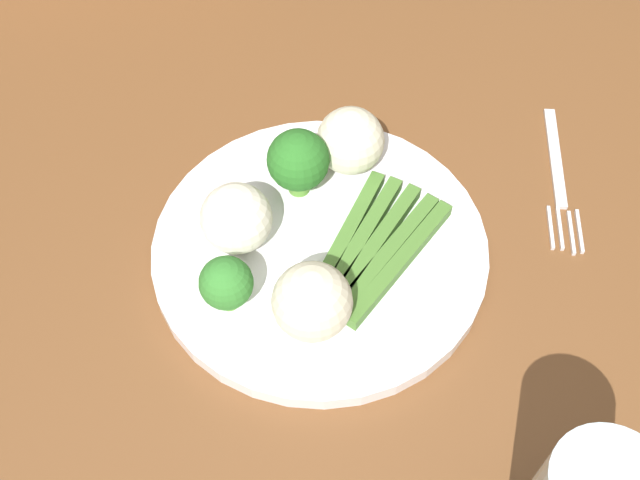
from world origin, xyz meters
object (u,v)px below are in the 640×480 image
broccoli_front (226,284)px  fork (558,178)px  dining_table (378,326)px  broccoli_near_center (298,161)px  cauliflower_back_right (350,141)px  cauliflower_front_left (312,302)px  cauliflower_back (236,218)px  chair (125,42)px  asparagus_bundle (374,248)px  plate (320,249)px

broccoli_front → fork: (-0.31, -0.07, -0.04)m
dining_table → broccoli_near_center: bearing=-57.8°
dining_table → cauliflower_back_right: 0.18m
cauliflower_front_left → cauliflower_back: bearing=-64.4°
broccoli_front → cauliflower_front_left: size_ratio=0.84×
chair → asparagus_bundle: 0.69m
broccoli_front → cauliflower_back: (-0.02, -0.06, -0.00)m
plate → cauliflower_back_right: cauliflower_back_right is taller
broccoli_near_center → fork: size_ratio=0.40×
dining_table → cauliflower_back: cauliflower_back is taller
cauliflower_back → chair: bearing=-79.6°
fork → chair: bearing=-127.4°
dining_table → fork: 0.21m
dining_table → asparagus_bundle: 0.12m
asparagus_bundle → plate: bearing=110.4°
cauliflower_back_right → dining_table: bearing=92.9°
chair → cauliflower_front_left: (-0.15, 0.66, 0.27)m
broccoli_front → dining_table: bearing=-174.1°
cauliflower_back_right → fork: cauliflower_back_right is taller
asparagus_bundle → cauliflower_back_right: 0.10m
broccoli_front → cauliflower_back_right: (-0.13, -0.12, 0.00)m
cauliflower_back → cauliflower_front_left: (-0.04, 0.09, 0.00)m
broccoli_front → chair: bearing=-82.1°
cauliflower_back_right → broccoli_front: bearing=43.6°
dining_table → fork: bearing=-161.5°
cauliflower_back → cauliflower_back_right: (-0.11, -0.06, 0.00)m
plate → cauliflower_back_right: (-0.04, -0.08, 0.04)m
chair → asparagus_bundle: size_ratio=6.02×
broccoli_near_center → cauliflower_back_right: (-0.05, -0.02, -0.01)m
plate → cauliflower_back_right: 0.10m
cauliflower_back → cauliflower_back_right: size_ratio=0.99×
chair → broccoli_near_center: 0.62m
cauliflower_front_left → fork: 0.28m
dining_table → fork: size_ratio=7.85×
broccoli_near_center → plate: bearing=95.0°
chair → broccoli_front: bearing=96.1°
plate → asparagus_bundle: (-0.04, 0.02, 0.01)m
plate → cauliflower_back_right: bearing=-119.2°
dining_table → broccoli_front: size_ratio=24.79×
cauliflower_front_left → dining_table: bearing=-148.5°
dining_table → cauliflower_back: bearing=-21.8°
plate → fork: (-0.23, -0.03, -0.01)m
chair → asparagus_bundle: (-0.21, 0.61, 0.25)m
cauliflower_back_right → asparagus_bundle: bearing=87.9°
plate → asparagus_bundle: size_ratio=1.95×
dining_table → cauliflower_back: 0.19m
plate → broccoli_front: (0.08, 0.04, 0.04)m
cauliflower_back_right → broccoli_near_center: bearing=21.1°
broccoli_near_center → cauliflower_front_left: broccoli_near_center is taller
broccoli_near_center → cauliflower_back_right: broccoli_near_center is taller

